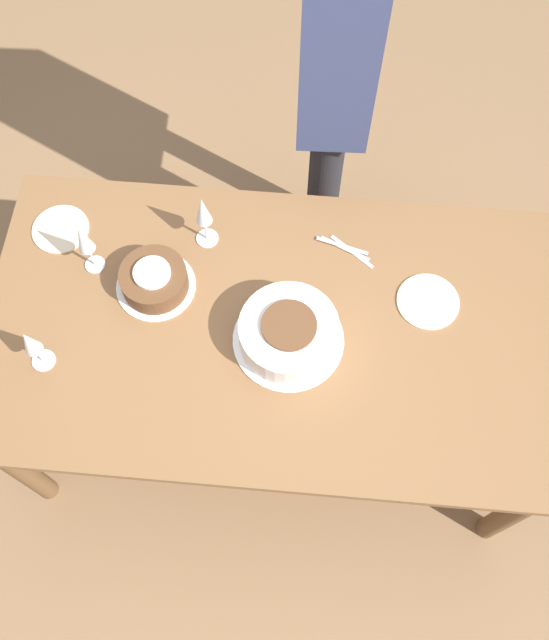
% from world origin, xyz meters
% --- Properties ---
extents(ground_plane, '(12.00, 12.00, 0.00)m').
position_xyz_m(ground_plane, '(0.00, 0.00, 0.00)').
color(ground_plane, '#8E6B47').
extents(dining_table, '(1.76, 0.97, 0.72)m').
position_xyz_m(dining_table, '(0.00, 0.00, 0.63)').
color(dining_table, brown).
rests_on(dining_table, ground_plane).
extents(cake_center_white, '(0.33, 0.33, 0.11)m').
position_xyz_m(cake_center_white, '(-0.04, 0.04, 0.77)').
color(cake_center_white, white).
rests_on(cake_center_white, dining_table).
extents(cake_front_chocolate, '(0.24, 0.24, 0.09)m').
position_xyz_m(cake_front_chocolate, '(0.38, -0.11, 0.76)').
color(cake_front_chocolate, white).
rests_on(cake_front_chocolate, dining_table).
extents(wine_glass_near, '(0.07, 0.07, 0.19)m').
position_xyz_m(wine_glass_near, '(0.66, 0.17, 0.85)').
color(wine_glass_near, silver).
rests_on(wine_glass_near, dining_table).
extents(wine_glass_far, '(0.06, 0.06, 0.22)m').
position_xyz_m(wine_glass_far, '(0.58, -0.16, 0.87)').
color(wine_glass_far, silver).
rests_on(wine_glass_far, dining_table).
extents(wine_glass_extra, '(0.07, 0.07, 0.22)m').
position_xyz_m(wine_glass_extra, '(0.24, -0.29, 0.87)').
color(wine_glass_extra, silver).
rests_on(wine_glass_extra, dining_table).
extents(dessert_plate_left, '(0.19, 0.19, 0.01)m').
position_xyz_m(dessert_plate_left, '(-0.46, -0.12, 0.73)').
color(dessert_plate_left, beige).
rests_on(dessert_plate_left, dining_table).
extents(dessert_plate_right, '(0.18, 0.18, 0.01)m').
position_xyz_m(dessert_plate_right, '(0.71, -0.28, 0.73)').
color(dessert_plate_right, beige).
rests_on(dessert_plate_right, dining_table).
extents(fork_pile, '(0.19, 0.11, 0.01)m').
position_xyz_m(fork_pile, '(-0.20, -0.29, 0.73)').
color(fork_pile, silver).
rests_on(fork_pile, dining_table).
extents(person_cutting, '(0.24, 0.41, 1.77)m').
position_xyz_m(person_cutting, '(-0.12, -0.76, 1.07)').
color(person_cutting, '#232328').
rests_on(person_cutting, ground_plane).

